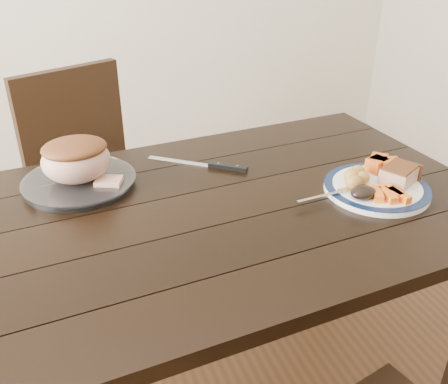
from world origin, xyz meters
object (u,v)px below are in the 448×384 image
object	(u,v)px
fork	(331,195)
pork_slice	(399,175)
dining_table	(193,240)
roast_joint	(76,161)
chair_far	(92,178)
serving_platter	(80,183)
carving_knife	(215,166)
dinner_plate	(376,189)

from	to	relation	value
fork	pork_slice	bearing A→B (deg)	-4.60
dining_table	roast_joint	size ratio (longest dim) A/B	8.87
chair_far	pork_slice	distance (m)	1.15
serving_platter	carving_knife	size ratio (longest dim) A/B	1.16
chair_far	serving_platter	bearing A→B (deg)	60.90
dining_table	dinner_plate	size ratio (longest dim) A/B	5.79
serving_platter	pork_slice	size ratio (longest dim) A/B	3.18
serving_platter	roast_joint	size ratio (longest dim) A/B	1.64
chair_far	roast_joint	xyz separation A→B (m)	(-0.07, -0.49, 0.30)
dinner_plate	serving_platter	xyz separation A→B (m)	(-0.76, 0.32, 0.00)
pork_slice	roast_joint	bearing A→B (deg)	158.74
fork	roast_joint	bearing A→B (deg)	148.37
chair_far	serving_platter	size ratio (longest dim) A/B	3.04
chair_far	roast_joint	size ratio (longest dim) A/B	4.97
dining_table	chair_far	world-z (taller)	chair_far
pork_slice	chair_far	bearing A→B (deg)	133.12
dining_table	carving_knife	distance (m)	0.28
fork	carving_knife	size ratio (longest dim) A/B	0.68
carving_knife	fork	bearing A→B (deg)	-15.24
pork_slice	dining_table	bearing A→B (deg)	171.94
chair_far	carving_knife	bearing A→B (deg)	101.44
chair_far	dinner_plate	xyz separation A→B (m)	(0.70, -0.81, 0.23)
dinner_plate	pork_slice	bearing A→B (deg)	-4.76
fork	dinner_plate	bearing A→B (deg)	-2.75
dining_table	serving_platter	size ratio (longest dim) A/B	5.42
dinner_plate	carving_knife	xyz separation A→B (m)	(-0.37, 0.29, -0.00)
dining_table	dinner_plate	distance (m)	0.52
chair_far	pork_slice	bearing A→B (deg)	111.83
serving_platter	dinner_plate	bearing A→B (deg)	-22.51
chair_far	carving_knife	world-z (taller)	chair_far
pork_slice	serving_platter	bearing A→B (deg)	158.74
serving_platter	carving_knife	xyz separation A→B (m)	(0.40, -0.02, -0.00)
dinner_plate	serving_platter	bearing A→B (deg)	157.49
pork_slice	roast_joint	distance (m)	0.89
fork	carving_knife	distance (m)	0.37
dinner_plate	roast_joint	distance (m)	0.83
chair_far	roast_joint	distance (m)	0.58
pork_slice	fork	xyz separation A→B (m)	(-0.21, 0.00, -0.02)
dining_table	serving_platter	world-z (taller)	serving_platter
chair_far	serving_platter	distance (m)	0.55
pork_slice	fork	distance (m)	0.21
serving_platter	roast_joint	world-z (taller)	roast_joint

